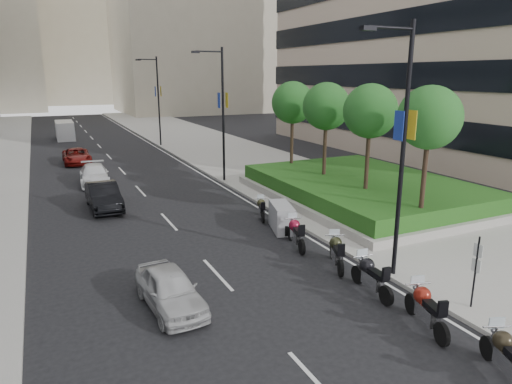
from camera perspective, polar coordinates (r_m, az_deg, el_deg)
ground at (r=14.83m, az=6.48°, el=-15.01°), size 160.00×160.00×0.00m
sidewalk_right at (r=44.48m, az=-4.02°, el=5.14°), size 10.00×100.00×0.15m
lane_edge at (r=42.87m, az=-10.64°, el=4.48°), size 0.12×100.00×0.01m
lane_centre at (r=41.89m, az=-17.53°, el=3.82°), size 0.12×100.00×0.01m
building_cream_right at (r=95.99m, az=-8.18°, el=20.78°), size 28.00×24.00×36.00m
building_cream_centre at (r=131.72m, az=-22.60°, el=18.56°), size 30.00×24.00×38.00m
planter at (r=27.78m, az=13.25°, el=-0.34°), size 10.00×14.00×0.40m
hedge at (r=27.63m, az=13.32°, el=0.86°), size 9.40×13.40×0.80m
tree_0 at (r=21.54m, az=20.86°, el=8.62°), size 2.80×2.80×6.30m
tree_1 at (r=24.47m, az=14.08°, el=9.73°), size 2.80×2.80×6.30m
tree_2 at (r=27.68m, az=8.78°, el=10.49°), size 2.80×2.80×6.30m
tree_3 at (r=31.07m, az=4.59°, el=11.03°), size 2.80×2.80×6.30m
lamp_post_0 at (r=16.41m, az=17.59°, el=6.07°), size 2.34×0.45×9.00m
lamp_post_1 at (r=31.02m, az=-4.42°, el=10.37°), size 2.34×0.45×9.00m
lamp_post_2 at (r=48.23m, az=-12.29°, el=11.55°), size 2.34×0.45×9.00m
parking_sign at (r=15.84m, az=25.77°, el=-8.60°), size 0.06×0.32×2.50m
motorcycle_0 at (r=13.32m, az=28.90°, el=-17.56°), size 1.05×2.17×1.14m
motorcycle_1 at (r=14.66m, az=20.46°, el=-13.45°), size 0.95×2.33×1.19m
motorcycle_2 at (r=16.24m, az=14.17°, el=-10.14°), size 0.79×2.37×1.18m
motorcycle_3 at (r=18.07m, az=10.04°, el=-7.40°), size 1.12×2.15×1.14m
motorcycle_4 at (r=19.85m, az=5.01°, el=-5.16°), size 0.86×2.30×1.16m
motorcycle_5 at (r=21.84m, az=3.21°, el=-3.21°), size 1.42×2.28×1.29m
motorcycle_6 at (r=23.65m, az=0.69°, el=-2.09°), size 0.87×1.90×0.99m
car_a at (r=15.10m, az=-10.70°, el=-11.85°), size 1.76×3.86×1.28m
car_b at (r=26.61m, az=-18.52°, el=-0.52°), size 1.62×4.46×1.46m
car_c at (r=32.94m, az=-19.56°, el=2.06°), size 2.15×4.64×1.31m
car_d at (r=41.16m, az=-21.51°, el=4.20°), size 2.14×4.60×1.28m
delivery_van at (r=57.10m, az=-22.76°, el=7.03°), size 1.91×4.91×2.05m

